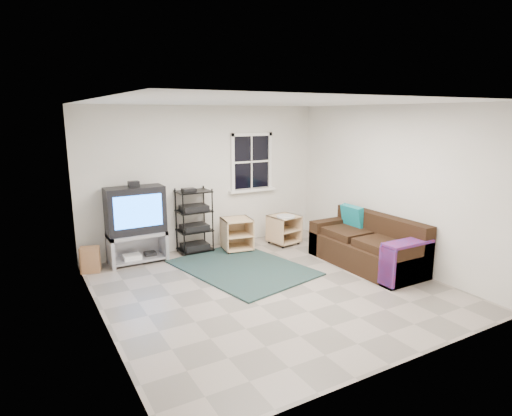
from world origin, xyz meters
TOP-DOWN VIEW (x-y plane):
  - room at (0.95, 2.27)m, footprint 4.60×4.62m
  - tv_unit at (-1.38, 2.04)m, footprint 0.94×0.47m
  - av_rack at (-0.34, 2.07)m, footprint 0.58×0.42m
  - side_table_left at (0.37, 1.81)m, footprint 0.58×0.58m
  - side_table_right at (1.33, 1.71)m, footprint 0.57×0.57m
  - sofa at (1.88, 0.00)m, footprint 0.87×1.97m
  - shag_rug at (0.00, 0.89)m, footprint 2.00×2.46m
  - paper_bag at (-2.16, 1.93)m, footprint 0.33×0.26m

SIDE VIEW (x-z plane):
  - shag_rug at x=0.00m, z-range 0.00..0.03m
  - paper_bag at x=-2.16m, z-range 0.00..0.41m
  - sofa at x=1.88m, z-range -0.13..0.77m
  - side_table_left at x=0.37m, z-range 0.02..0.62m
  - side_table_right at x=1.33m, z-range 0.03..0.61m
  - av_rack at x=-0.34m, z-range -0.08..1.09m
  - tv_unit at x=-1.38m, z-range 0.07..1.45m
  - room at x=0.95m, z-range -0.82..3.78m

